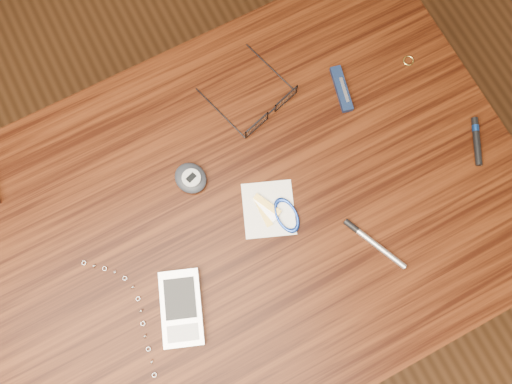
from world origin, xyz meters
TOP-DOWN VIEW (x-y plane):
  - ground at (0.00, 0.00)m, footprint 3.80×3.80m
  - desk at (0.00, 0.00)m, footprint 1.00×0.70m
  - eyeglasses at (0.13, 0.15)m, footprint 0.16×0.17m
  - gold_ring at (0.41, 0.12)m, footprint 0.03×0.03m
  - pda_phone at (-0.16, -0.09)m, footprint 0.11×0.14m
  - pedometer at (-0.05, 0.10)m, footprint 0.07×0.07m
  - notepad_keys at (0.06, -0.02)m, footprint 0.12×0.13m
  - pocket_knife at (0.27, 0.13)m, footprint 0.04×0.09m
  - silver_pen at (0.17, -0.14)m, footprint 0.06×0.12m
  - black_blue_pen at (0.44, -0.07)m, footprint 0.05×0.08m

SIDE VIEW (x-z plane):
  - ground at x=0.00m, z-range 0.00..0.00m
  - desk at x=0.00m, z-range 0.27..1.02m
  - gold_ring at x=0.41m, z-range 0.75..0.75m
  - notepad_keys at x=0.06m, z-range 0.75..0.76m
  - silver_pen at x=0.17m, z-range 0.75..0.76m
  - pocket_knife at x=0.27m, z-range 0.75..0.76m
  - black_blue_pen at x=0.44m, z-range 0.75..0.76m
  - pda_phone at x=-0.16m, z-range 0.75..0.77m
  - pedometer at x=-0.05m, z-range 0.75..0.77m
  - eyeglasses at x=0.13m, z-range 0.75..0.78m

